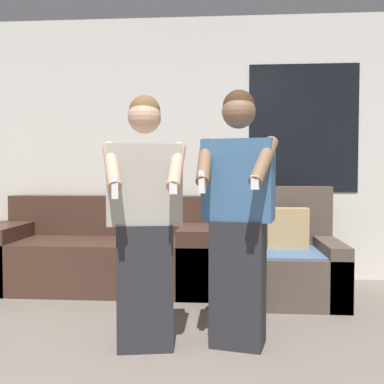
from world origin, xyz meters
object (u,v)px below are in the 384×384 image
Objects in this scene: couch at (103,255)px; person_left at (145,224)px; armchair at (287,262)px; person_right at (238,219)px.

person_left is at bearing -65.38° from couch.
couch is 1.31× the size of person_left.
couch is 2.14× the size of armchair.
person_right reaches higher than person_left.
armchair reaches higher than couch.
armchair is at bearing 50.02° from person_left.
couch is 1.28× the size of person_right.
person_right is at bearing -111.78° from armchair.
person_right is at bearing -48.08° from couch.
person_left reaches higher than armchair.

